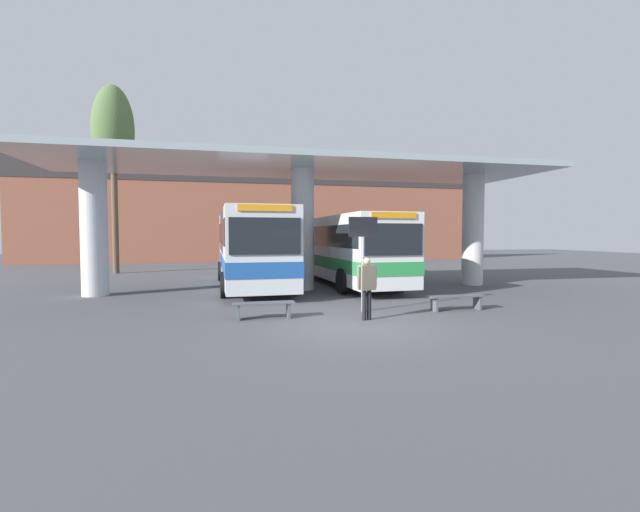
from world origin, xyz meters
TOP-DOWN VIEW (x-y plane):
  - ground_plane at (0.00, 0.00)m, footprint 100.00×100.00m
  - townhouse_backdrop at (0.00, 27.60)m, footprint 40.00×0.58m
  - station_canopy at (0.00, 7.34)m, footprint 21.25×6.30m
  - transit_bus_left_bay at (-2.07, 8.95)m, footprint 3.00×10.87m
  - transit_bus_center_bay at (2.40, 9.02)m, footprint 2.95×10.99m
  - waiting_bench_near_pillar at (-2.25, 1.29)m, footprint 1.73×0.44m
  - waiting_bench_mid_platform at (3.71, 1.29)m, footprint 1.85×0.44m
  - info_sign_platform at (0.81, 1.76)m, footprint 0.90×0.09m
  - pedestrian_waiting at (0.50, 0.48)m, footprint 0.63×0.34m
  - poplar_tree_behind_left at (-9.68, 17.70)m, footprint 2.43×2.43m

SIDE VIEW (x-z plane):
  - ground_plane at x=0.00m, z-range 0.00..0.00m
  - waiting_bench_near_pillar at x=-2.25m, z-range 0.11..0.57m
  - waiting_bench_mid_platform at x=3.71m, z-range 0.12..0.58m
  - pedestrian_waiting at x=0.50m, z-range 0.19..1.90m
  - transit_bus_center_bay at x=2.40m, z-range 0.19..3.37m
  - transit_bus_left_bay at x=-2.07m, z-range 0.19..3.56m
  - info_sign_platform at x=0.81m, z-range 0.62..3.50m
  - station_canopy at x=0.00m, z-range 1.73..7.10m
  - townhouse_backdrop at x=0.00m, z-range 0.75..9.81m
  - poplar_tree_behind_left at x=-9.68m, z-range 2.86..14.24m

